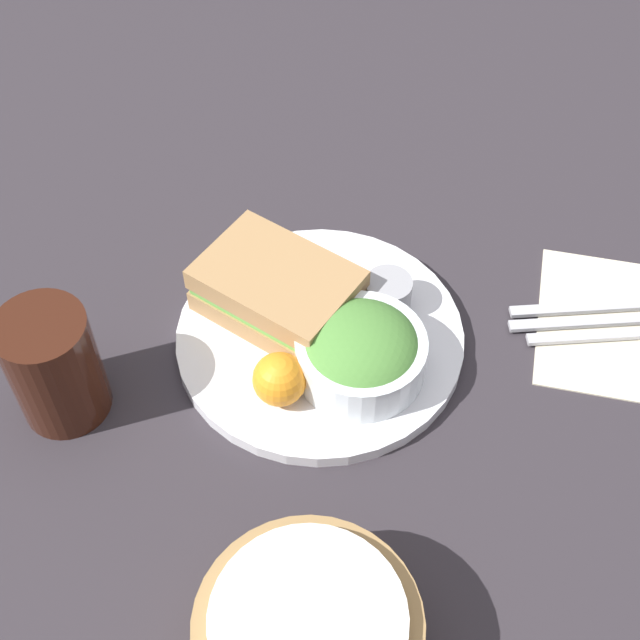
# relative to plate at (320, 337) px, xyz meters

# --- Properties ---
(ground_plane) EXTENTS (4.00, 4.00, 0.00)m
(ground_plane) POSITION_rel_plate_xyz_m (0.00, 0.00, -0.01)
(ground_plane) COLOR #2D282D
(plate) EXTENTS (0.28, 0.28, 0.01)m
(plate) POSITION_rel_plate_xyz_m (0.00, 0.00, 0.00)
(plate) COLOR silver
(plate) RESTS_ON ground_plane
(sandwich) EXTENTS (0.18, 0.15, 0.06)m
(sandwich) POSITION_rel_plate_xyz_m (0.05, -0.02, 0.04)
(sandwich) COLOR #A37A4C
(sandwich) RESTS_ON plate
(salad_bowl) EXTENTS (0.12, 0.12, 0.06)m
(salad_bowl) POSITION_rel_plate_xyz_m (-0.05, 0.03, 0.03)
(salad_bowl) COLOR white
(salad_bowl) RESTS_ON plate
(dressing_cup) EXTENTS (0.05, 0.05, 0.04)m
(dressing_cup) POSITION_rel_plate_xyz_m (-0.06, -0.05, 0.03)
(dressing_cup) COLOR #99999E
(dressing_cup) RESTS_ON plate
(orange_wedge) EXTENTS (0.05, 0.05, 0.05)m
(orange_wedge) POSITION_rel_plate_xyz_m (0.02, 0.08, 0.03)
(orange_wedge) COLOR orange
(orange_wedge) RESTS_ON plate
(drink_glass) EXTENTS (0.08, 0.08, 0.12)m
(drink_glass) POSITION_rel_plate_xyz_m (0.22, 0.12, 0.05)
(drink_glass) COLOR #38190F
(drink_glass) RESTS_ON ground_plane
(bread_basket) EXTENTS (0.17, 0.17, 0.08)m
(bread_basket) POSITION_rel_plate_xyz_m (-0.06, 0.30, 0.03)
(bread_basket) COLOR #997547
(bread_basket) RESTS_ON ground_plane
(napkin) EXTENTS (0.13, 0.18, 0.00)m
(napkin) POSITION_rel_plate_xyz_m (-0.28, -0.08, -0.01)
(napkin) COLOR beige
(napkin) RESTS_ON ground_plane
(fork) EXTENTS (0.19, 0.07, 0.01)m
(fork) POSITION_rel_plate_xyz_m (-0.27, -0.10, -0.00)
(fork) COLOR #B2B2B7
(fork) RESTS_ON napkin
(knife) EXTENTS (0.19, 0.07, 0.01)m
(knife) POSITION_rel_plate_xyz_m (-0.28, -0.08, -0.00)
(knife) COLOR #B2B2B7
(knife) RESTS_ON napkin
(spoon) EXTENTS (0.17, 0.06, 0.01)m
(spoon) POSITION_rel_plate_xyz_m (-0.28, -0.07, -0.00)
(spoon) COLOR #B2B2B7
(spoon) RESTS_ON napkin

